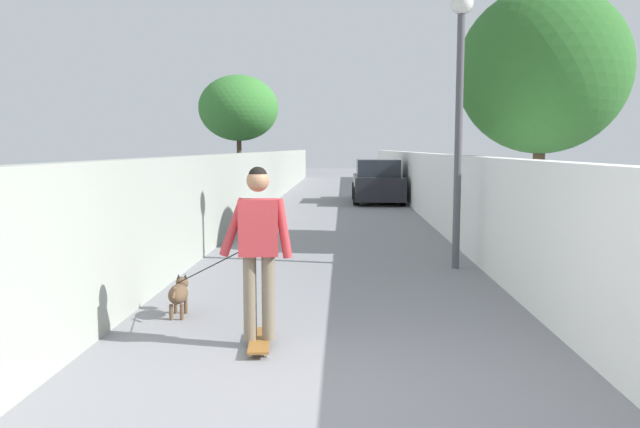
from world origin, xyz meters
name	(u,v)px	position (x,y,z in m)	size (l,w,h in m)	color
ground_plane	(339,212)	(14.00, 0.00, 0.00)	(80.00, 80.00, 0.00)	gray
wall_left	(246,187)	(12.00, 2.52, 0.91)	(48.00, 0.30, 1.82)	#999E93
fence_right	(432,187)	(12.00, -2.52, 0.91)	(48.00, 0.30, 1.81)	white
tree_left_near	(239,108)	(19.00, 3.89, 3.46)	(3.04, 3.04, 4.72)	#473523
tree_right_mid	(542,71)	(7.50, -3.90, 3.41)	(3.19, 3.19, 4.99)	#473523
lamp_post	(460,82)	(5.45, -1.97, 3.00)	(0.36, 0.36, 4.39)	#4C4C51
skateboard	(260,340)	(1.37, 0.69, 0.07)	(0.81, 0.27, 0.08)	brown
person_skateboarder	(259,239)	(1.37, 0.69, 1.08)	(0.25, 0.71, 1.70)	#726651
dog	(179,293)	(2.46, 1.78, 0.27)	(1.41, 1.23, 1.06)	brown
car_near	(377,182)	(17.68, -1.37, 0.72)	(4.17, 1.80, 1.54)	black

